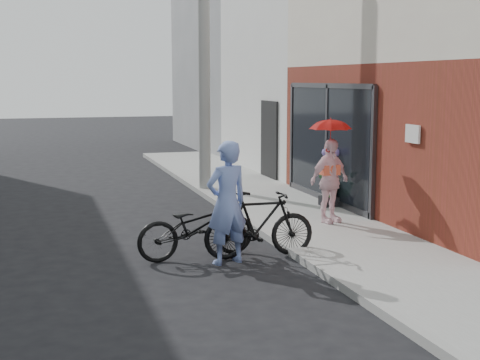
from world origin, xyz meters
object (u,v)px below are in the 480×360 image
officer (227,203)px  kimono_woman (330,181)px  bike_left (196,227)px  planter (330,201)px  utility_pole (204,45)px  bike_right (259,224)px

officer → kimono_woman: 2.95m
kimono_woman → bike_left: bearing=-176.6°
planter → kimono_woman: bearing=-115.8°
utility_pole → kimono_woman: 5.33m
bike_left → bike_right: (0.92, -0.26, 0.03)m
utility_pole → officer: size_ratio=3.82×
bike_right → kimono_woman: 2.43m
utility_pole → kimono_woman: bearing=-75.2°
bike_right → kimono_woman: (1.87, 1.52, 0.37)m
kimono_woman → planter: size_ratio=4.17×
officer → bike_left: size_ratio=0.98×
officer → planter: officer is taller
utility_pole → kimono_woman: utility_pole is taller
officer → bike_right: officer is taller
officer → kimono_woman: bearing=-160.7°
officer → kimono_woman: size_ratio=1.19×
officer → planter: (3.14, 3.16, -0.70)m
utility_pole → bike_right: bearing=-96.5°
officer → planter: 4.51m
bike_left → planter: 4.45m
kimono_woman → planter: kimono_woman is taller
utility_pole → bike_left: utility_pole is taller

